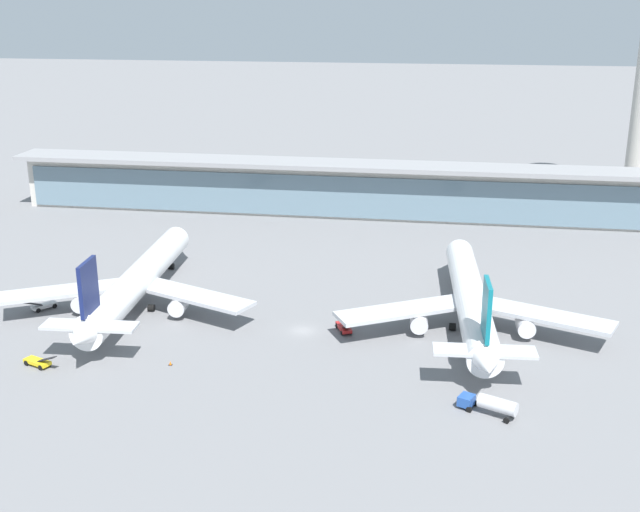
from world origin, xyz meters
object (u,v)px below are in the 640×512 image
(service_truck_near_nose_red, at_px, (344,327))
(airliner_left_stand, at_px, (136,282))
(service_truck_under_wing_yellow, at_px, (38,362))
(airliner_centre_stand, at_px, (471,300))
(service_truck_mid_apron_blue, at_px, (490,404))
(service_truck_by_tail_white, at_px, (43,306))
(safety_cone_alpha, at_px, (170,363))

(service_truck_near_nose_red, bearing_deg, airliner_left_stand, 172.75)
(airliner_left_stand, xyz_separation_m, service_truck_under_wing_yellow, (-6.54, -27.18, -4.56))
(airliner_left_stand, distance_m, airliner_centre_stand, 63.46)
(service_truck_mid_apron_blue, relative_size, service_truck_by_tail_white, 1.40)
(service_truck_mid_apron_blue, bearing_deg, airliner_centre_stand, 94.30)
(service_truck_near_nose_red, bearing_deg, service_truck_by_tail_white, 178.68)
(airliner_centre_stand, bearing_deg, service_truck_mid_apron_blue, -85.70)
(airliner_left_stand, height_order, safety_cone_alpha, airliner_left_stand)
(service_truck_under_wing_yellow, bearing_deg, service_truck_mid_apron_blue, -3.48)
(service_truck_by_tail_white, bearing_deg, service_truck_mid_apron_blue, -18.33)
(service_truck_near_nose_red, bearing_deg, airliner_centre_stand, 13.92)
(service_truck_near_nose_red, distance_m, safety_cone_alpha, 32.05)
(safety_cone_alpha, bearing_deg, airliner_left_stand, 122.13)
(airliner_centre_stand, bearing_deg, airliner_left_stand, -179.72)
(service_truck_near_nose_red, xyz_separation_m, service_truck_under_wing_yellow, (-47.64, -21.95, 0.00))
(service_truck_mid_apron_blue, bearing_deg, airliner_left_stand, 154.38)
(safety_cone_alpha, bearing_deg, airliner_centre_stand, 25.83)
(airliner_centre_stand, bearing_deg, service_truck_by_tail_white, -177.05)
(service_truck_by_tail_white, bearing_deg, airliner_centre_stand, 2.95)
(airliner_centre_stand, height_order, service_truck_under_wing_yellow, airliner_centre_stand)
(airliner_left_stand, relative_size, service_truck_under_wing_yellow, 9.39)
(airliner_left_stand, relative_size, safety_cone_alpha, 91.55)
(service_truck_under_wing_yellow, distance_m, safety_cone_alpha, 21.54)
(airliner_centre_stand, relative_size, service_truck_under_wing_yellow, 9.39)
(service_truck_near_nose_red, height_order, service_truck_mid_apron_blue, service_truck_mid_apron_blue)
(airliner_left_stand, xyz_separation_m, service_truck_near_nose_red, (41.11, -5.23, -4.56))
(airliner_left_stand, bearing_deg, service_truck_near_nose_red, -7.25)
(service_truck_under_wing_yellow, relative_size, service_truck_mid_apron_blue, 0.78)
(service_truck_under_wing_yellow, xyz_separation_m, safety_cone_alpha, (21.18, 3.86, -0.49))
(service_truck_mid_apron_blue, relative_size, safety_cone_alpha, 12.51)
(airliner_left_stand, bearing_deg, airliner_centre_stand, 0.28)
(airliner_centre_stand, bearing_deg, safety_cone_alpha, -154.17)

